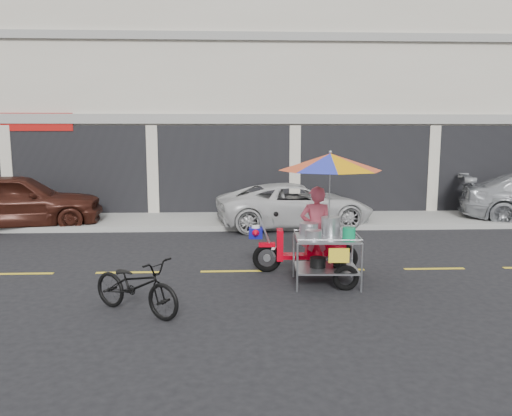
{
  "coord_description": "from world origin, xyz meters",
  "views": [
    {
      "loc": [
        -1.95,
        -9.39,
        2.64
      ],
      "look_at": [
        -1.5,
        0.6,
        1.15
      ],
      "focal_mm": 35.0,
      "sensor_mm": 36.0,
      "label": 1
    }
  ],
  "objects_px": {
    "white_pickup": "(295,205)",
    "food_vendor_rig": "(323,199)",
    "maroon_sedan": "(16,201)",
    "near_bicycle": "(136,285)"
  },
  "relations": [
    {
      "from": "white_pickup",
      "to": "food_vendor_rig",
      "type": "height_order",
      "value": "food_vendor_rig"
    },
    {
      "from": "maroon_sedan",
      "to": "white_pickup",
      "type": "distance_m",
      "value": 7.85
    },
    {
      "from": "food_vendor_rig",
      "to": "maroon_sedan",
      "type": "bearing_deg",
      "value": 148.52
    },
    {
      "from": "maroon_sedan",
      "to": "white_pickup",
      "type": "xyz_separation_m",
      "value": [
        7.85,
        0.0,
        -0.17
      ]
    },
    {
      "from": "near_bicycle",
      "to": "food_vendor_rig",
      "type": "relative_size",
      "value": 0.69
    },
    {
      "from": "near_bicycle",
      "to": "food_vendor_rig",
      "type": "height_order",
      "value": "food_vendor_rig"
    },
    {
      "from": "white_pickup",
      "to": "near_bicycle",
      "type": "bearing_deg",
      "value": 145.4
    },
    {
      "from": "maroon_sedan",
      "to": "near_bicycle",
      "type": "xyz_separation_m",
      "value": [
        4.65,
        -6.92,
        -0.36
      ]
    },
    {
      "from": "white_pickup",
      "to": "food_vendor_rig",
      "type": "distance_m",
      "value": 5.35
    },
    {
      "from": "maroon_sedan",
      "to": "near_bicycle",
      "type": "relative_size",
      "value": 2.83
    }
  ]
}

